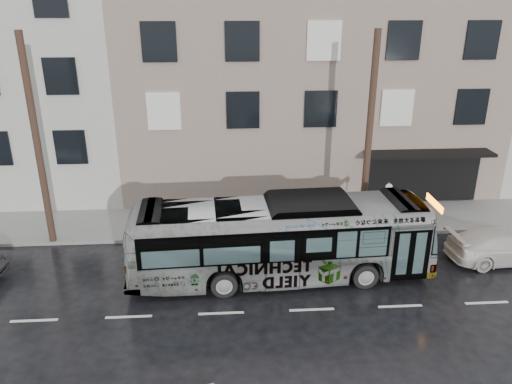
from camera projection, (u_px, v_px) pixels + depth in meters
ground at (221, 276)px, 19.77m from camera, size 120.00×120.00×0.00m
sidewalk at (221, 222)px, 24.29m from camera, size 90.00×3.60×0.15m
building_taupe at (302, 83)px, 29.85m from camera, size 20.00×12.00×11.00m
utility_pole_front at (369, 137)px, 21.53m from camera, size 0.30×0.30×9.00m
utility_pole_rear at (37, 143)px, 20.66m from camera, size 0.30×0.30×9.00m
sign_post at (386, 207)px, 22.81m from camera, size 0.06×0.06×2.40m
bus at (280, 239)px, 19.18m from camera, size 11.78×3.28×3.25m
white_sedan at (505, 245)px, 20.72m from camera, size 4.89×2.25×1.38m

